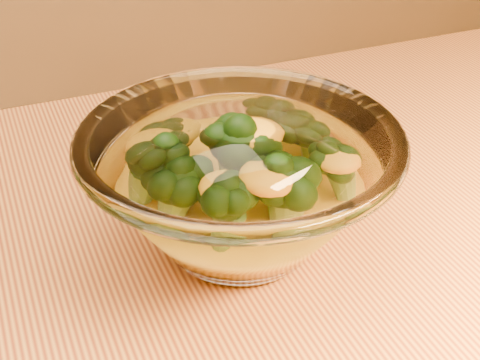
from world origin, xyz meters
The scene contains 3 objects.
glass_bowl centered at (-0.03, 0.07, 0.81)m, with size 0.25×0.25×0.11m.
cheese_sauce centered at (-0.03, 0.07, 0.78)m, with size 0.14×0.14×0.04m, color #F7A514.
broccoli_heap centered at (-0.03, 0.07, 0.82)m, with size 0.17×0.15×0.07m.
Camera 1 is at (-0.20, -0.33, 1.09)m, focal length 50.00 mm.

